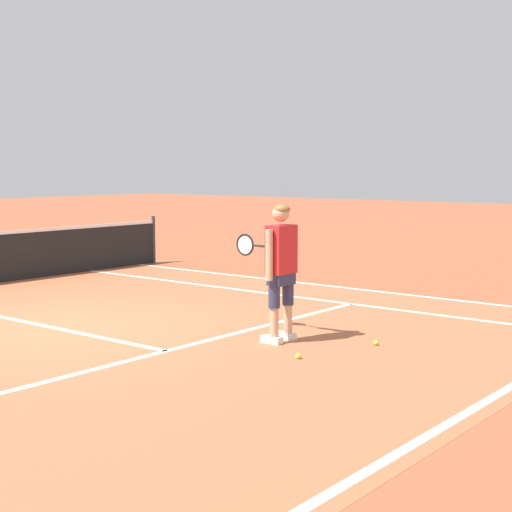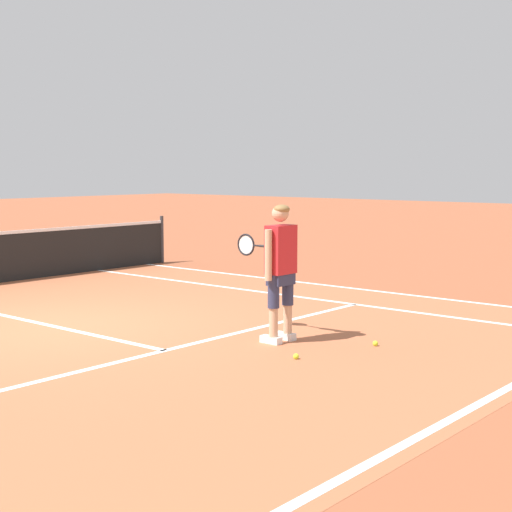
# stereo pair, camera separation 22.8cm
# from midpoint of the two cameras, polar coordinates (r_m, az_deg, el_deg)

# --- Properties ---
(ground_plane) EXTENTS (80.00, 80.00, 0.00)m
(ground_plane) POSITION_cam_midpoint_polar(r_m,az_deg,el_deg) (10.98, -14.02, -5.04)
(ground_plane) COLOR #9E5133
(court_inner_surface) EXTENTS (10.98, 10.54, 0.00)m
(court_inner_surface) POSITION_cam_midpoint_polar(r_m,az_deg,el_deg) (10.30, -11.16, -5.72)
(court_inner_surface) COLOR #B2603D
(court_inner_surface) RESTS_ON ground
(line_baseline) EXTENTS (10.98, 0.10, 0.01)m
(line_baseline) POSITION_cam_midpoint_polar(r_m,az_deg,el_deg) (7.21, 15.57, -11.15)
(line_baseline) COLOR white
(line_baseline) RESTS_ON ground
(line_service) EXTENTS (8.23, 0.10, 0.01)m
(line_service) POSITION_cam_midpoint_polar(r_m,az_deg,el_deg) (9.32, -6.00, -6.91)
(line_service) COLOR white
(line_service) RESTS_ON ground
(line_centre_service) EXTENTS (0.10, 6.40, 0.01)m
(line_centre_service) POSITION_cam_midpoint_polar(r_m,az_deg,el_deg) (11.79, -16.88, -4.32)
(line_centre_service) COLOR white
(line_centre_service) RESTS_ON ground
(line_singles_right) EXTENTS (0.10, 10.14, 0.01)m
(line_singles_right) POSITION_cam_midpoint_polar(r_m,az_deg,el_deg) (13.22, 2.89, -2.91)
(line_singles_right) COLOR white
(line_singles_right) RESTS_ON ground
(line_doubles_right) EXTENTS (0.10, 10.14, 0.01)m
(line_doubles_right) POSITION_cam_midpoint_polar(r_m,az_deg,el_deg) (14.32, 6.22, -2.21)
(line_doubles_right) COLOR white
(line_doubles_right) RESTS_ON ground
(tennis_player) EXTENTS (0.63, 1.11, 1.71)m
(tennis_player) POSITION_cam_midpoint_polar(r_m,az_deg,el_deg) (9.59, 2.41, -0.52)
(tennis_player) COLOR white
(tennis_player) RESTS_ON ground
(tennis_ball_near_feet) EXTENTS (0.07, 0.07, 0.07)m
(tennis_ball_near_feet) POSITION_cam_midpoint_polar(r_m,az_deg,el_deg) (9.63, 9.43, -6.35)
(tennis_ball_near_feet) COLOR #CCE02D
(tennis_ball_near_feet) RESTS_ON ground
(tennis_ball_by_baseline) EXTENTS (0.07, 0.07, 0.07)m
(tennis_ball_by_baseline) POSITION_cam_midpoint_polar(r_m,az_deg,el_deg) (8.89, 3.70, -7.36)
(tennis_ball_by_baseline) COLOR #CCE02D
(tennis_ball_by_baseline) RESTS_ON ground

